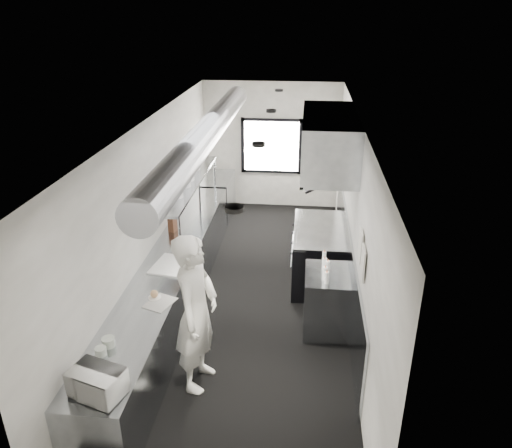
% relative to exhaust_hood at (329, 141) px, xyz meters
% --- Properties ---
extents(floor, '(3.00, 8.00, 0.01)m').
position_rel_exhaust_hood_xyz_m(floor, '(-1.10, -0.70, -2.39)').
color(floor, black).
rests_on(floor, ground).
extents(ceiling, '(3.00, 8.00, 0.01)m').
position_rel_exhaust_hood_xyz_m(ceiling, '(-1.10, -0.70, 0.41)').
color(ceiling, beige).
rests_on(ceiling, wall_back).
extents(wall_back, '(3.00, 0.02, 2.80)m').
position_rel_exhaust_hood_xyz_m(wall_back, '(-1.10, 3.30, -0.99)').
color(wall_back, silver).
rests_on(wall_back, floor).
extents(wall_front, '(3.00, 0.02, 2.80)m').
position_rel_exhaust_hood_xyz_m(wall_front, '(-1.10, -4.70, -0.99)').
color(wall_front, silver).
rests_on(wall_front, floor).
extents(wall_left, '(0.02, 8.00, 2.80)m').
position_rel_exhaust_hood_xyz_m(wall_left, '(-2.60, -0.70, -0.99)').
color(wall_left, silver).
rests_on(wall_left, floor).
extents(wall_right, '(0.02, 8.00, 2.80)m').
position_rel_exhaust_hood_xyz_m(wall_right, '(0.40, -0.70, -0.99)').
color(wall_right, silver).
rests_on(wall_right, floor).
extents(wall_cladding, '(0.03, 5.50, 1.10)m').
position_rel_exhaust_hood_xyz_m(wall_cladding, '(0.38, -0.40, -1.84)').
color(wall_cladding, gray).
rests_on(wall_cladding, wall_right).
extents(hvac_duct, '(0.40, 6.40, 0.40)m').
position_rel_exhaust_hood_xyz_m(hvac_duct, '(-1.80, -0.30, 0.16)').
color(hvac_duct, '#92959A').
rests_on(hvac_duct, ceiling).
extents(service_window, '(1.36, 0.05, 1.25)m').
position_rel_exhaust_hood_xyz_m(service_window, '(-1.10, 3.26, -0.99)').
color(service_window, white).
rests_on(service_window, wall_back).
extents(exhaust_hood, '(0.81, 2.20, 0.88)m').
position_rel_exhaust_hood_xyz_m(exhaust_hood, '(0.00, 0.00, 0.00)').
color(exhaust_hood, gray).
rests_on(exhaust_hood, ceiling).
extents(prep_counter, '(0.70, 6.00, 0.90)m').
position_rel_exhaust_hood_xyz_m(prep_counter, '(-2.25, -1.20, -1.94)').
color(prep_counter, gray).
rests_on(prep_counter, floor).
extents(pass_shelf, '(0.45, 3.00, 0.68)m').
position_rel_exhaust_hood_xyz_m(pass_shelf, '(-2.29, 0.30, -0.86)').
color(pass_shelf, gray).
rests_on(pass_shelf, prep_counter).
extents(range, '(0.88, 1.60, 0.94)m').
position_rel_exhaust_hood_xyz_m(range, '(-0.06, 0.00, -1.92)').
color(range, black).
rests_on(range, floor).
extents(bottle_station, '(0.65, 0.80, 0.90)m').
position_rel_exhaust_hood_xyz_m(bottle_station, '(0.05, -1.40, -1.94)').
color(bottle_station, gray).
rests_on(bottle_station, floor).
extents(far_work_table, '(0.70, 1.20, 0.90)m').
position_rel_exhaust_hood_xyz_m(far_work_table, '(-2.25, 2.50, -1.94)').
color(far_work_table, gray).
rests_on(far_work_table, floor).
extents(notice_sheet_a, '(0.02, 0.28, 0.38)m').
position_rel_exhaust_hood_xyz_m(notice_sheet_a, '(0.37, -1.90, -0.79)').
color(notice_sheet_a, silver).
rests_on(notice_sheet_a, wall_right).
extents(notice_sheet_b, '(0.02, 0.28, 0.38)m').
position_rel_exhaust_hood_xyz_m(notice_sheet_b, '(0.37, -2.25, -0.84)').
color(notice_sheet_b, silver).
rests_on(notice_sheet_b, wall_right).
extents(line_cook, '(0.58, 0.79, 1.99)m').
position_rel_exhaust_hood_xyz_m(line_cook, '(-1.53, -2.65, -1.39)').
color(line_cook, silver).
rests_on(line_cook, floor).
extents(microwave, '(0.54, 0.47, 0.28)m').
position_rel_exhaust_hood_xyz_m(microwave, '(-2.20, -3.92, -1.35)').
color(microwave, silver).
rests_on(microwave, prep_counter).
extents(deli_tub_a, '(0.13, 0.13, 0.09)m').
position_rel_exhaust_hood_xyz_m(deli_tub_a, '(-2.40, -3.37, -1.45)').
color(deli_tub_a, '#B8C2B3').
rests_on(deli_tub_a, prep_counter).
extents(deli_tub_b, '(0.18, 0.18, 0.10)m').
position_rel_exhaust_hood_xyz_m(deli_tub_b, '(-2.37, -3.22, -1.44)').
color(deli_tub_b, '#B8C2B3').
rests_on(deli_tub_b, prep_counter).
extents(newspaper, '(0.40, 0.44, 0.01)m').
position_rel_exhaust_hood_xyz_m(newspaper, '(-2.05, -2.34, -1.49)').
color(newspaper, beige).
rests_on(newspaper, prep_counter).
extents(small_plate, '(0.19, 0.19, 0.01)m').
position_rel_exhaust_hood_xyz_m(small_plate, '(-2.15, -2.24, -1.48)').
color(small_plate, white).
rests_on(small_plate, prep_counter).
extents(pastry, '(0.10, 0.10, 0.10)m').
position_rel_exhaust_hood_xyz_m(pastry, '(-2.15, -2.24, -1.43)').
color(pastry, tan).
rests_on(pastry, small_plate).
extents(cutting_board, '(0.54, 0.67, 0.02)m').
position_rel_exhaust_hood_xyz_m(cutting_board, '(-2.17, -1.40, -1.48)').
color(cutting_board, silver).
rests_on(cutting_board, prep_counter).
extents(knife_block, '(0.16, 0.24, 0.24)m').
position_rel_exhaust_hood_xyz_m(knife_block, '(-2.43, -0.22, -1.37)').
color(knife_block, brown).
rests_on(knife_block, prep_counter).
extents(plate_stack_a, '(0.22, 0.22, 0.25)m').
position_rel_exhaust_hood_xyz_m(plate_stack_a, '(-2.29, -0.45, -0.70)').
color(plate_stack_a, white).
rests_on(plate_stack_a, pass_shelf).
extents(plate_stack_b, '(0.27, 0.27, 0.34)m').
position_rel_exhaust_hood_xyz_m(plate_stack_b, '(-2.30, 0.05, -0.65)').
color(plate_stack_b, white).
rests_on(plate_stack_b, pass_shelf).
extents(plate_stack_c, '(0.34, 0.34, 0.37)m').
position_rel_exhaust_hood_xyz_m(plate_stack_c, '(-2.31, 0.36, -0.63)').
color(plate_stack_c, white).
rests_on(plate_stack_c, pass_shelf).
extents(plate_stack_d, '(0.29, 0.29, 0.36)m').
position_rel_exhaust_hood_xyz_m(plate_stack_d, '(-2.32, 0.95, -0.64)').
color(plate_stack_d, white).
rests_on(plate_stack_d, pass_shelf).
extents(squeeze_bottle_a, '(0.06, 0.06, 0.17)m').
position_rel_exhaust_hood_xyz_m(squeeze_bottle_a, '(0.01, -1.66, -1.41)').
color(squeeze_bottle_a, silver).
rests_on(squeeze_bottle_a, bottle_station).
extents(squeeze_bottle_b, '(0.07, 0.07, 0.19)m').
position_rel_exhaust_hood_xyz_m(squeeze_bottle_b, '(-0.01, -1.57, -1.40)').
color(squeeze_bottle_b, silver).
rests_on(squeeze_bottle_b, bottle_station).
extents(squeeze_bottle_c, '(0.08, 0.08, 0.19)m').
position_rel_exhaust_hood_xyz_m(squeeze_bottle_c, '(0.03, -1.40, -1.39)').
color(squeeze_bottle_c, silver).
rests_on(squeeze_bottle_c, bottle_station).
extents(squeeze_bottle_d, '(0.07, 0.07, 0.18)m').
position_rel_exhaust_hood_xyz_m(squeeze_bottle_d, '(-0.01, -1.29, -1.40)').
color(squeeze_bottle_d, silver).
rests_on(squeeze_bottle_d, bottle_station).
extents(squeeze_bottle_e, '(0.07, 0.07, 0.17)m').
position_rel_exhaust_hood_xyz_m(squeeze_bottle_e, '(-0.01, -1.07, -1.41)').
color(squeeze_bottle_e, silver).
rests_on(squeeze_bottle_e, bottle_station).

